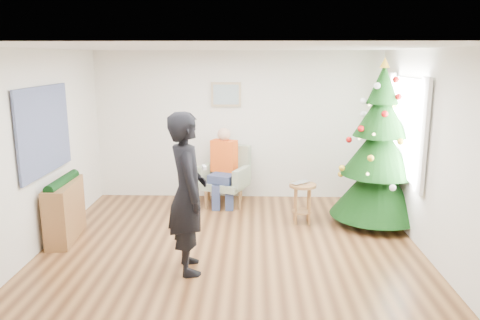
{
  "coord_description": "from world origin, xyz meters",
  "views": [
    {
      "loc": [
        0.29,
        -5.69,
        2.5
      ],
      "look_at": [
        0.1,
        0.6,
        1.1
      ],
      "focal_mm": 35.0,
      "sensor_mm": 36.0,
      "label": 1
    }
  ],
  "objects_px": {
    "stool": "(302,203)",
    "armchair": "(225,183)",
    "standing_man": "(187,193)",
    "console": "(65,211)",
    "christmas_tree": "(379,151)"
  },
  "relations": [
    {
      "from": "stool",
      "to": "armchair",
      "type": "height_order",
      "value": "armchair"
    },
    {
      "from": "standing_man",
      "to": "stool",
      "type": "bearing_deg",
      "value": -57.65
    },
    {
      "from": "console",
      "to": "armchair",
      "type": "bearing_deg",
      "value": 31.87
    },
    {
      "from": "christmas_tree",
      "to": "console",
      "type": "bearing_deg",
      "value": -170.37
    },
    {
      "from": "standing_man",
      "to": "console",
      "type": "distance_m",
      "value": 2.14
    },
    {
      "from": "stool",
      "to": "console",
      "type": "height_order",
      "value": "console"
    },
    {
      "from": "standing_man",
      "to": "console",
      "type": "height_order",
      "value": "standing_man"
    },
    {
      "from": "stool",
      "to": "armchair",
      "type": "distance_m",
      "value": 1.54
    },
    {
      "from": "armchair",
      "to": "standing_man",
      "type": "distance_m",
      "value": 2.65
    },
    {
      "from": "christmas_tree",
      "to": "armchair",
      "type": "bearing_deg",
      "value": 159.16
    },
    {
      "from": "stool",
      "to": "standing_man",
      "type": "bearing_deg",
      "value": -132.38
    },
    {
      "from": "standing_man",
      "to": "armchair",
      "type": "bearing_deg",
      "value": -21.44
    },
    {
      "from": "stool",
      "to": "armchair",
      "type": "bearing_deg",
      "value": 143.01
    },
    {
      "from": "stool",
      "to": "standing_man",
      "type": "distance_m",
      "value": 2.32
    },
    {
      "from": "stool",
      "to": "armchair",
      "type": "xyz_separation_m",
      "value": [
        -1.23,
        0.92,
        0.06
      ]
    }
  ]
}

